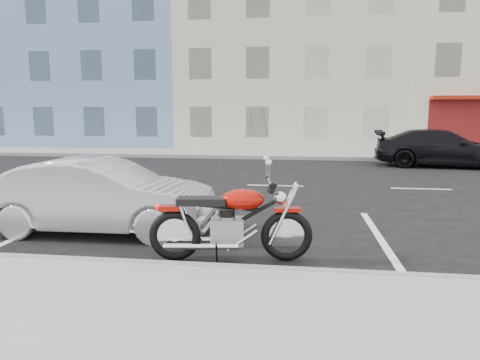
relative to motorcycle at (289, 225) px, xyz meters
name	(u,v)px	position (x,y,z in m)	size (l,w,h in m)	color
ground	(346,187)	(1.48, 6.29, -0.52)	(120.00, 120.00, 0.00)	black
sidewalk_far	(224,154)	(-3.52, 14.99, -0.45)	(80.00, 3.40, 0.15)	gray
curb_near	(26,261)	(-3.52, -0.71, -0.44)	(80.00, 0.12, 0.16)	gray
curb_far	(217,157)	(-3.52, 13.29, -0.44)	(80.00, 0.12, 0.16)	gray
bldg_blue	(111,46)	(-12.52, 22.59, 5.98)	(12.00, 12.00, 13.00)	#637CA5
bldg_cream	(290,55)	(-0.52, 22.59, 5.23)	(12.00, 12.00, 11.50)	#B9B09D
motorcycle	(289,225)	(0.00, 0.00, 0.00)	(2.29, 0.76, 1.15)	black
sedan_silver	(101,196)	(-3.26, 1.04, 0.12)	(1.37, 3.92, 1.29)	#A6A8AE
car_far	(441,148)	(5.61, 11.56, 0.20)	(2.02, 4.96, 1.44)	black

